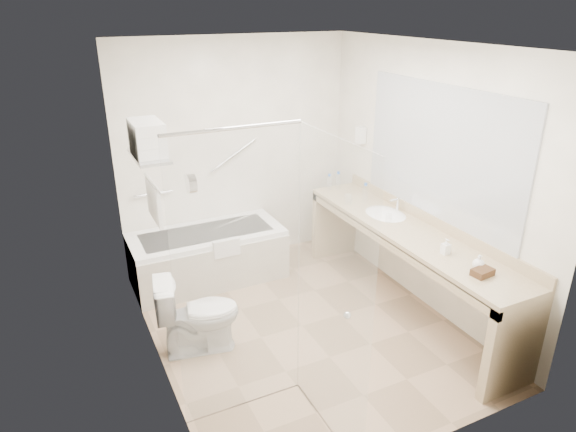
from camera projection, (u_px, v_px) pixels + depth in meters
name	position (u px, v px, depth m)	size (l,w,h in m)	color
floor	(302.00, 326.00, 4.79)	(3.20, 3.20, 0.00)	tan
ceiling	(306.00, 45.00, 3.83)	(2.60, 3.20, 0.10)	silver
wall_back	(236.00, 154.00, 5.64)	(2.60, 0.10, 2.50)	white
wall_front	(431.00, 290.00, 2.98)	(2.60, 0.10, 2.50)	white
wall_left	(148.00, 229.00, 3.79)	(0.10, 3.20, 2.50)	white
wall_right	(426.00, 179.00, 4.84)	(0.10, 3.20, 2.50)	white
bathtub	(208.00, 256.00, 5.51)	(1.60, 0.73, 0.59)	white
grab_bar_short	(153.00, 194.00, 5.34)	(0.03, 0.03, 0.40)	silver
grab_bar_long	(233.00, 156.00, 5.58)	(0.03, 0.03, 0.60)	silver
shower_enclosure	(283.00, 288.00, 3.36)	(0.96, 0.91, 2.11)	silver
towel_shelf	(148.00, 149.00, 3.93)	(0.24, 0.55, 0.81)	silver
vanity_counter	(406.00, 249.00, 4.83)	(0.55, 2.70, 0.95)	tan
sink	(385.00, 217.00, 5.11)	(0.40, 0.52, 0.14)	white
faucet	(398.00, 204.00, 5.13)	(0.03, 0.03, 0.14)	silver
mirror	(439.00, 153.00, 4.59)	(0.02, 2.00, 1.20)	#AFB4BB
hairdryer_unit	(361.00, 135.00, 5.61)	(0.08, 0.10, 0.18)	white
toilet	(198.00, 314.00, 4.35)	(0.39, 0.70, 0.69)	white
amenity_basket	(483.00, 272.00, 3.94)	(0.17, 0.11, 0.06)	#4E321C
soap_bottle_a	(445.00, 251.00, 4.27)	(0.06, 0.14, 0.06)	white
soap_bottle_b	(478.00, 264.00, 4.03)	(0.10, 0.12, 0.10)	white
water_bottle_left	(338.00, 181.00, 5.75)	(0.06, 0.06, 0.20)	silver
water_bottle_mid	(329.00, 183.00, 5.71)	(0.06, 0.06, 0.19)	silver
water_bottle_right	(365.00, 193.00, 5.38)	(0.06, 0.06, 0.21)	silver
drinking_glass_near	(389.00, 218.00, 4.89)	(0.06, 0.06, 0.08)	silver
drinking_glass_far	(348.00, 199.00, 5.34)	(0.07, 0.07, 0.10)	silver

